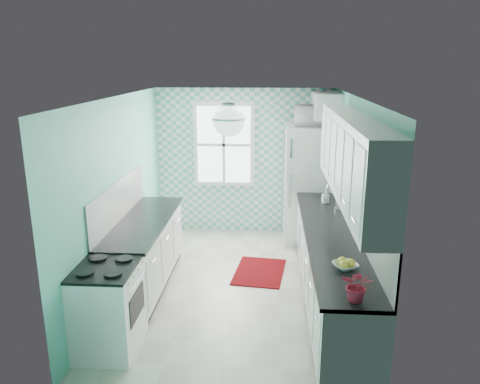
# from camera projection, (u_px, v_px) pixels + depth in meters

# --- Properties ---
(floor) EXTENTS (3.00, 4.40, 0.02)m
(floor) POSITION_uv_depth(u_px,v_px,m) (235.00, 287.00, 6.29)
(floor) COLOR beige
(floor) RESTS_ON ground
(ceiling) EXTENTS (3.00, 4.40, 0.02)m
(ceiling) POSITION_uv_depth(u_px,v_px,m) (234.00, 97.00, 5.61)
(ceiling) COLOR white
(ceiling) RESTS_ON wall_back
(wall_back) EXTENTS (3.00, 0.02, 2.50)m
(wall_back) POSITION_uv_depth(u_px,v_px,m) (244.00, 162.00, 8.07)
(wall_back) COLOR #62C9B2
(wall_back) RESTS_ON floor
(wall_front) EXTENTS (3.00, 0.02, 2.50)m
(wall_front) POSITION_uv_depth(u_px,v_px,m) (214.00, 272.00, 3.83)
(wall_front) COLOR #62C9B2
(wall_front) RESTS_ON floor
(wall_left) EXTENTS (0.02, 4.40, 2.50)m
(wall_left) POSITION_uv_depth(u_px,v_px,m) (119.00, 195.00, 6.04)
(wall_left) COLOR #62C9B2
(wall_left) RESTS_ON floor
(wall_right) EXTENTS (0.02, 4.40, 2.50)m
(wall_right) POSITION_uv_depth(u_px,v_px,m) (355.00, 199.00, 5.86)
(wall_right) COLOR #62C9B2
(wall_right) RESTS_ON floor
(accent_wall) EXTENTS (3.00, 0.01, 2.50)m
(accent_wall) POSITION_uv_depth(u_px,v_px,m) (244.00, 162.00, 8.05)
(accent_wall) COLOR #62B3AF
(accent_wall) RESTS_ON wall_back
(window) EXTENTS (1.04, 0.05, 1.44)m
(window) POSITION_uv_depth(u_px,v_px,m) (224.00, 145.00, 7.97)
(window) COLOR white
(window) RESTS_ON wall_back
(backsplash_right) EXTENTS (0.02, 3.60, 0.51)m
(backsplash_right) POSITION_uv_depth(u_px,v_px,m) (358.00, 213.00, 5.49)
(backsplash_right) COLOR white
(backsplash_right) RESTS_ON wall_right
(backsplash_left) EXTENTS (0.02, 2.15, 0.51)m
(backsplash_left) POSITION_uv_depth(u_px,v_px,m) (119.00, 201.00, 5.99)
(backsplash_left) COLOR white
(backsplash_left) RESTS_ON wall_left
(upper_cabinets_right) EXTENTS (0.33, 3.20, 0.90)m
(upper_cabinets_right) POSITION_uv_depth(u_px,v_px,m) (352.00, 158.00, 5.11)
(upper_cabinets_right) COLOR white
(upper_cabinets_right) RESTS_ON wall_right
(upper_cabinet_fridge) EXTENTS (0.40, 0.74, 0.40)m
(upper_cabinet_fridge) POSITION_uv_depth(u_px,v_px,m) (326.00, 105.00, 7.36)
(upper_cabinet_fridge) COLOR white
(upper_cabinet_fridge) RESTS_ON wall_right
(ceiling_light) EXTENTS (0.34, 0.34, 0.35)m
(ceiling_light) POSITION_uv_depth(u_px,v_px,m) (229.00, 120.00, 4.89)
(ceiling_light) COLOR silver
(ceiling_light) RESTS_ON ceiling
(base_cabinets_right) EXTENTS (0.60, 3.60, 0.90)m
(base_cabinets_right) POSITION_uv_depth(u_px,v_px,m) (330.00, 271.00, 5.70)
(base_cabinets_right) COLOR white
(base_cabinets_right) RESTS_ON floor
(countertop_right) EXTENTS (0.63, 3.60, 0.04)m
(countertop_right) POSITION_uv_depth(u_px,v_px,m) (331.00, 235.00, 5.58)
(countertop_right) COLOR black
(countertop_right) RESTS_ON base_cabinets_right
(base_cabinets_left) EXTENTS (0.60, 2.15, 0.90)m
(base_cabinets_left) POSITION_uv_depth(u_px,v_px,m) (144.00, 255.00, 6.17)
(base_cabinets_left) COLOR white
(base_cabinets_left) RESTS_ON floor
(countertop_left) EXTENTS (0.63, 2.15, 0.04)m
(countertop_left) POSITION_uv_depth(u_px,v_px,m) (143.00, 222.00, 6.04)
(countertop_left) COLOR black
(countertop_left) RESTS_ON base_cabinets_left
(fridge) EXTENTS (0.84, 0.83, 1.93)m
(fridge) POSITION_uv_depth(u_px,v_px,m) (310.00, 184.00, 7.69)
(fridge) COLOR white
(fridge) RESTS_ON floor
(stove) EXTENTS (0.60, 0.75, 0.91)m
(stove) POSITION_uv_depth(u_px,v_px,m) (109.00, 306.00, 4.83)
(stove) COLOR white
(stove) RESTS_ON floor
(sink) EXTENTS (0.44, 0.37, 0.53)m
(sink) POSITION_uv_depth(u_px,v_px,m) (325.00, 212.00, 6.40)
(sink) COLOR silver
(sink) RESTS_ON countertop_right
(rug) EXTENTS (0.79, 1.04, 0.02)m
(rug) POSITION_uv_depth(u_px,v_px,m) (259.00, 272.00, 6.71)
(rug) COLOR maroon
(rug) RESTS_ON floor
(dish_towel) EXTENTS (0.04, 0.27, 0.40)m
(dish_towel) POSITION_uv_depth(u_px,v_px,m) (299.00, 235.00, 6.82)
(dish_towel) COLOR #65B2AE
(dish_towel) RESTS_ON base_cabinets_right
(fruit_bowl) EXTENTS (0.31, 0.31, 0.06)m
(fruit_bowl) POSITION_uv_depth(u_px,v_px,m) (345.00, 266.00, 4.61)
(fruit_bowl) COLOR white
(fruit_bowl) RESTS_ON countertop_right
(potted_plant) EXTENTS (0.33, 0.31, 0.29)m
(potted_plant) POSITION_uv_depth(u_px,v_px,m) (358.00, 286.00, 3.95)
(potted_plant) COLOR #A6041A
(potted_plant) RESTS_ON countertop_right
(soap_bottle) EXTENTS (0.11, 0.11, 0.19)m
(soap_bottle) POSITION_uv_depth(u_px,v_px,m) (325.00, 196.00, 6.76)
(soap_bottle) COLOR #97B8C4
(soap_bottle) RESTS_ON countertop_right
(microwave) EXTENTS (0.61, 0.44, 0.33)m
(microwave) POSITION_uv_depth(u_px,v_px,m) (313.00, 115.00, 7.39)
(microwave) COLOR white
(microwave) RESTS_ON fridge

